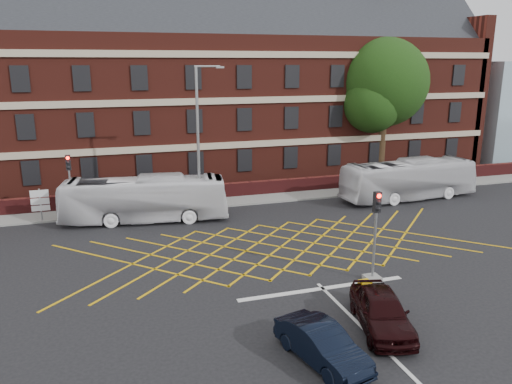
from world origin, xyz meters
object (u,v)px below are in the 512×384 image
object	(u,v)px
car_navy	(322,344)
direction_signs	(40,202)
traffic_light_near	(374,245)
bus_right	(409,180)
deciduous_tree	(383,89)
utility_cabinet	(364,292)
bus_left	(145,199)
street_lamp	(200,167)
car_maroon	(382,311)
traffic_light_far	(71,194)

from	to	relation	value
car_navy	direction_signs	size ratio (longest dim) A/B	1.79
traffic_light_near	bus_right	bearing A→B (deg)	50.27
deciduous_tree	utility_cabinet	bearing A→B (deg)	-122.14
bus_left	street_lamp	size ratio (longest dim) A/B	1.08
bus_left	car_maroon	bearing A→B (deg)	-147.17
car_maroon	utility_cabinet	distance (m)	2.15
car_maroon	utility_cabinet	bearing A→B (deg)	92.89
direction_signs	traffic_light_far	bearing A→B (deg)	-4.94
traffic_light_far	bus_left	bearing A→B (deg)	-18.47
bus_left	car_navy	bearing A→B (deg)	-157.81
bus_left	utility_cabinet	xyz separation A→B (m)	(7.74, -14.29, -0.96)
bus_left	street_lamp	bearing A→B (deg)	-88.54
car_navy	bus_right	bearing A→B (deg)	35.05
deciduous_tree	traffic_light_near	bearing A→B (deg)	-121.46
bus_left	car_navy	world-z (taller)	bus_left
bus_left	traffic_light_far	distance (m)	4.71
traffic_light_far	utility_cabinet	bearing A→B (deg)	-52.30
bus_right	deciduous_tree	world-z (taller)	deciduous_tree
car_navy	deciduous_tree	distance (m)	30.92
car_maroon	street_lamp	bearing A→B (deg)	118.38
utility_cabinet	direction_signs	bearing A→B (deg)	131.46
car_maroon	traffic_light_near	world-z (taller)	traffic_light_near
bus_right	utility_cabinet	xyz separation A→B (m)	(-11.45, -13.85, -0.98)
car_navy	traffic_light_far	xyz separation A→B (m)	(-8.66, 19.19, 1.11)
deciduous_tree	utility_cabinet	distance (m)	26.32
street_lamp	utility_cabinet	xyz separation A→B (m)	(4.22, -13.84, -2.91)
traffic_light_far	utility_cabinet	world-z (taller)	traffic_light_far
bus_left	direction_signs	distance (m)	6.56
car_navy	direction_signs	bearing A→B (deg)	104.61
direction_signs	utility_cabinet	distance (m)	21.30
car_maroon	bus_left	bearing A→B (deg)	129.06
traffic_light_far	bus_right	bearing A→B (deg)	-4.66
car_navy	deciduous_tree	bearing A→B (deg)	41.63
street_lamp	direction_signs	bearing A→B (deg)	167.95
car_maroon	bus_right	bearing A→B (deg)	68.32
car_maroon	direction_signs	size ratio (longest dim) A/B	1.99
bus_right	traffic_light_near	size ratio (longest dim) A/B	2.49
car_maroon	utility_cabinet	xyz separation A→B (m)	(0.45, 2.09, -0.25)
bus_right	car_navy	xyz separation A→B (m)	(-14.99, -17.26, -0.83)
car_maroon	street_lamp	size ratio (longest dim) A/B	0.45
car_maroon	street_lamp	xyz separation A→B (m)	(-3.77, 15.93, 2.66)
car_maroon	street_lamp	world-z (taller)	street_lamp
bus_right	deciduous_tree	xyz separation A→B (m)	(2.02, 7.58, 6.21)
car_navy	traffic_light_far	size ratio (longest dim) A/B	0.92
car_navy	utility_cabinet	bearing A→B (deg)	29.96
deciduous_tree	direction_signs	xyz separation A→B (m)	(-27.56, -5.49, -6.31)
car_navy	traffic_light_far	world-z (taller)	traffic_light_far
deciduous_tree	traffic_light_near	distance (m)	23.67
car_maroon	traffic_light_far	distance (m)	21.41
utility_cabinet	car_maroon	bearing A→B (deg)	-102.18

